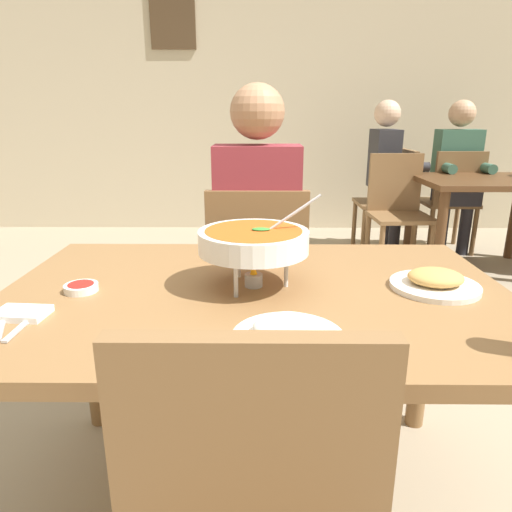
# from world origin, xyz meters

# --- Properties ---
(ground_plane) EXTENTS (16.00, 16.00, 0.00)m
(ground_plane) POSITION_xyz_m (0.00, 0.00, 0.00)
(ground_plane) COLOR gray
(cafe_rear_partition) EXTENTS (10.00, 0.10, 3.00)m
(cafe_rear_partition) POSITION_xyz_m (0.00, 3.79, 1.50)
(cafe_rear_partition) COLOR beige
(cafe_rear_partition) RESTS_ON ground_plane
(picture_frame_hung) EXTENTS (0.44, 0.03, 0.56)m
(picture_frame_hung) POSITION_xyz_m (-0.84, 3.73, 2.08)
(picture_frame_hung) COLOR #4C3823
(dining_table_main) EXTENTS (1.39, 0.92, 0.73)m
(dining_table_main) POSITION_xyz_m (0.00, 0.00, 0.63)
(dining_table_main) COLOR brown
(dining_table_main) RESTS_ON ground_plane
(chair_diner_main) EXTENTS (0.44, 0.44, 0.90)m
(chair_diner_main) POSITION_xyz_m (-0.00, 0.75, 0.51)
(chair_diner_main) COLOR brown
(chair_diner_main) RESTS_ON ground_plane
(diner_main) EXTENTS (0.40, 0.45, 1.31)m
(diner_main) POSITION_xyz_m (0.00, 0.78, 0.75)
(diner_main) COLOR #2D2D38
(diner_main) RESTS_ON ground_plane
(curry_bowl) EXTENTS (0.33, 0.30, 0.26)m
(curry_bowl) POSITION_xyz_m (-0.01, 0.03, 0.86)
(curry_bowl) COLOR silver
(curry_bowl) RESTS_ON dining_table_main
(rice_plate) EXTENTS (0.24, 0.24, 0.06)m
(rice_plate) POSITION_xyz_m (0.07, -0.30, 0.75)
(rice_plate) COLOR white
(rice_plate) RESTS_ON dining_table_main
(appetizer_plate) EXTENTS (0.24, 0.24, 0.06)m
(appetizer_plate) POSITION_xyz_m (0.49, 0.01, 0.75)
(appetizer_plate) COLOR white
(appetizer_plate) RESTS_ON dining_table_main
(sauce_dish) EXTENTS (0.09, 0.09, 0.02)m
(sauce_dish) POSITION_xyz_m (-0.47, -0.02, 0.74)
(sauce_dish) COLOR white
(sauce_dish) RESTS_ON dining_table_main
(napkin_folded) EXTENTS (0.13, 0.09, 0.02)m
(napkin_folded) POSITION_xyz_m (-0.55, -0.18, 0.74)
(napkin_folded) COLOR white
(napkin_folded) RESTS_ON dining_table_main
(fork_utensil) EXTENTS (0.08, 0.16, 0.01)m
(fork_utensil) POSITION_xyz_m (-0.57, -0.23, 0.73)
(fork_utensil) COLOR silver
(fork_utensil) RESTS_ON dining_table_main
(spoon_utensil) EXTENTS (0.01, 0.17, 0.01)m
(spoon_utensil) POSITION_xyz_m (-0.52, -0.23, 0.73)
(spoon_utensil) COLOR silver
(spoon_utensil) RESTS_ON dining_table_main
(dining_table_far) EXTENTS (1.00, 0.80, 0.73)m
(dining_table_far) POSITION_xyz_m (1.73, 2.31, 0.60)
(dining_table_far) COLOR #51331C
(dining_table_far) RESTS_ON ground_plane
(chair_bg_middle) EXTENTS (0.44, 0.44, 0.90)m
(chair_bg_middle) POSITION_xyz_m (1.68, 2.81, 0.51)
(chair_bg_middle) COLOR brown
(chair_bg_middle) RESTS_ON ground_plane
(chair_bg_right) EXTENTS (0.45, 0.45, 0.90)m
(chair_bg_right) POSITION_xyz_m (1.19, 2.87, 0.51)
(chair_bg_right) COLOR brown
(chair_bg_right) RESTS_ON ground_plane
(chair_bg_corner) EXTENTS (0.46, 0.46, 0.90)m
(chair_bg_corner) POSITION_xyz_m (1.09, 2.39, 0.51)
(chair_bg_corner) COLOR brown
(chair_bg_corner) RESTS_ON ground_plane
(patron_bg_middle) EXTENTS (0.40, 0.45, 1.31)m
(patron_bg_middle) POSITION_xyz_m (1.71, 2.84, 0.75)
(patron_bg_middle) COLOR #2D2D38
(patron_bg_middle) RESTS_ON ground_plane
(patron_bg_right) EXTENTS (0.45, 0.40, 1.31)m
(patron_bg_right) POSITION_xyz_m (1.12, 2.88, 0.75)
(patron_bg_right) COLOR #2D2D38
(patron_bg_right) RESTS_ON ground_plane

